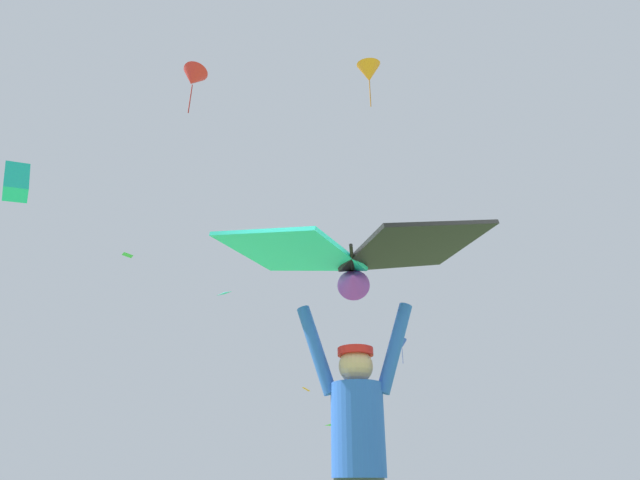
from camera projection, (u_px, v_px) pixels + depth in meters
name	position (u px, v px, depth m)	size (l,w,h in m)	color
kite_flyer_person	(359.00, 457.00, 3.10)	(0.80, 0.43, 1.92)	#424751
held_stunt_kite	(352.00, 256.00, 3.61)	(1.93, 1.28, 0.42)	black
distant_kite_green_low_right	(128.00, 255.00, 34.71)	(0.87, 0.87, 0.19)	green
distant_kite_orange_mid_right	(369.00, 73.00, 28.13)	(1.95, 2.06, 3.16)	orange
distant_kite_teal_far_center	(224.00, 293.00, 28.18)	(0.67, 0.73, 0.43)	#19B2AD
distant_kite_blue_mid_left	(402.00, 344.00, 34.34)	(0.80, 0.88, 1.75)	blue
distant_kite_teal_high_right	(16.00, 182.00, 15.92)	(1.08, 1.06, 1.33)	#19B2AD
distant_kite_green_high_left	(331.00, 424.00, 36.76)	(0.94, 0.94, 0.15)	green
distant_kite_red_low_left	(193.00, 78.00, 23.96)	(1.46, 1.42, 2.73)	red
distant_kite_orange_overhead_distant	(306.00, 389.00, 36.30)	(0.75, 0.81, 0.40)	orange
marker_flag	(369.00, 424.00, 8.83)	(0.30, 0.24, 2.02)	silver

